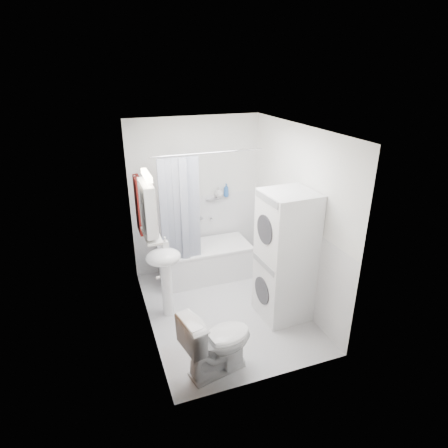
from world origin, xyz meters
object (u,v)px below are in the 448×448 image
object	(u,v)px
sink	(164,267)
bathtub	(205,260)
washer_dryer	(285,257)
toilet	(217,341)

from	to	relation	value
sink	bathtub	bearing A→B (deg)	44.87
bathtub	sink	size ratio (longest dim) A/B	1.31
bathtub	sink	world-z (taller)	sink
washer_dryer	toilet	world-z (taller)	washer_dryer
toilet	washer_dryer	bearing A→B (deg)	-71.61
washer_dryer	toilet	distance (m)	1.39
toilet	sink	bearing A→B (deg)	2.51
bathtub	sink	distance (m)	1.15
sink	washer_dryer	size ratio (longest dim) A/B	0.61
washer_dryer	sink	bearing A→B (deg)	158.34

